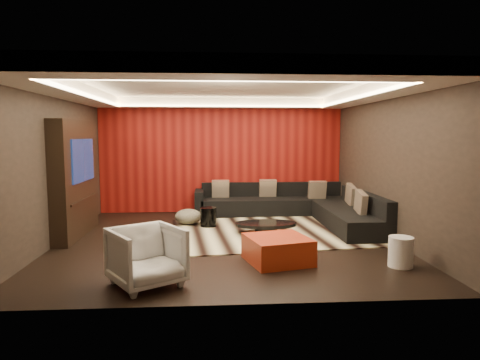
{
  "coord_description": "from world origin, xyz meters",
  "views": [
    {
      "loc": [
        -0.27,
        -7.68,
        1.92
      ],
      "look_at": [
        0.3,
        0.6,
        1.05
      ],
      "focal_mm": 32.0,
      "sensor_mm": 36.0,
      "label": 1
    }
  ],
  "objects": [
    {
      "name": "cove_left",
      "position": [
        -2.36,
        0.0,
        2.6
      ],
      "size": [
        0.08,
        4.8,
        0.04
      ],
      "primitive_type": "cube",
      "color": "#FFD899",
      "rests_on": "ground"
    },
    {
      "name": "rug",
      "position": [
        0.99,
        0.62,
        0.01
      ],
      "size": [
        4.28,
        3.38,
        0.02
      ],
      "primitive_type": "cube",
      "rotation": [
        0.0,
        0.0,
        0.1
      ],
      "color": "beige",
      "rests_on": "floor"
    },
    {
      "name": "tv_surround",
      "position": [
        -2.85,
        0.6,
        1.1
      ],
      "size": [
        0.3,
        2.0,
        2.2
      ],
      "primitive_type": "cube",
      "color": "black",
      "rests_on": "ground"
    },
    {
      "name": "armchair",
      "position": [
        -1.09,
        -2.3,
        0.38
      ],
      "size": [
        1.14,
        1.15,
        0.76
      ],
      "primitive_type": "imported",
      "rotation": [
        0.0,
        0.0,
        0.58
      ],
      "color": "silver",
      "rests_on": "floor"
    },
    {
      "name": "soffit_front",
      "position": [
        0.0,
        -2.7,
        2.69
      ],
      "size": [
        6.0,
        0.6,
        0.22
      ],
      "primitive_type": "cube",
      "color": "silver",
      "rests_on": "ground"
    },
    {
      "name": "sectional_sofa",
      "position": [
        1.73,
        1.86,
        0.26
      ],
      "size": [
        3.65,
        3.5,
        0.75
      ],
      "color": "black",
      "rests_on": "floor"
    },
    {
      "name": "wall_left",
      "position": [
        -3.01,
        0.0,
        1.4
      ],
      "size": [
        0.02,
        6.0,
        2.8
      ],
      "primitive_type": "cube",
      "color": "black",
      "rests_on": "ground"
    },
    {
      "name": "wall_right",
      "position": [
        3.01,
        0.0,
        1.4
      ],
      "size": [
        0.02,
        6.0,
        2.8
      ],
      "primitive_type": "cube",
      "color": "black",
      "rests_on": "ground"
    },
    {
      "name": "tv_shelf",
      "position": [
        -2.69,
        0.6,
        0.7
      ],
      "size": [
        0.04,
        1.6,
        0.04
      ],
      "primitive_type": "cube",
      "color": "black",
      "rests_on": "ground"
    },
    {
      "name": "striped_pouf",
      "position": [
        -0.76,
        1.44,
        0.18
      ],
      "size": [
        0.75,
        0.75,
        0.32
      ],
      "primitive_type": "ellipsoid",
      "rotation": [
        0.0,
        0.0,
        0.38
      ],
      "color": "beige",
      "rests_on": "rug"
    },
    {
      "name": "cove_back",
      "position": [
        0.0,
        2.36,
        2.6
      ],
      "size": [
        4.8,
        0.08,
        0.04
      ],
      "primitive_type": "cube",
      "color": "#FFD899",
      "rests_on": "ground"
    },
    {
      "name": "soffit_back",
      "position": [
        0.0,
        2.7,
        2.69
      ],
      "size": [
        6.0,
        0.6,
        0.22
      ],
      "primitive_type": "cube",
      "color": "silver",
      "rests_on": "ground"
    },
    {
      "name": "orange_ottoman",
      "position": [
        0.74,
        -1.4,
        0.19
      ],
      "size": [
        1.07,
        1.07,
        0.39
      ],
      "primitive_type": "cube",
      "rotation": [
        0.0,
        0.0,
        0.25
      ],
      "color": "#A02B14",
      "rests_on": "floor"
    },
    {
      "name": "floor",
      "position": [
        0.0,
        0.0,
        -0.01
      ],
      "size": [
        6.0,
        6.0,
        0.02
      ],
      "primitive_type": "cube",
      "color": "black",
      "rests_on": "ground"
    },
    {
      "name": "ceiling",
      "position": [
        0.0,
        0.0,
        2.81
      ],
      "size": [
        6.0,
        6.0,
        0.02
      ],
      "primitive_type": "cube",
      "color": "silver",
      "rests_on": "ground"
    },
    {
      "name": "cove_right",
      "position": [
        2.36,
        0.0,
        2.6
      ],
      "size": [
        0.08,
        4.8,
        0.04
      ],
      "primitive_type": "cube",
      "color": "#FFD899",
      "rests_on": "ground"
    },
    {
      "name": "cove_front",
      "position": [
        0.0,
        -2.36,
        2.6
      ],
      "size": [
        4.8,
        0.08,
        0.04
      ],
      "primitive_type": "cube",
      "color": "#FFD899",
      "rests_on": "ground"
    },
    {
      "name": "wall_back",
      "position": [
        0.0,
        3.01,
        1.4
      ],
      "size": [
        6.0,
        0.02,
        2.8
      ],
      "primitive_type": "cube",
      "color": "black",
      "rests_on": "ground"
    },
    {
      "name": "soffit_right",
      "position": [
        2.7,
        0.0,
        2.69
      ],
      "size": [
        0.6,
        4.8,
        0.22
      ],
      "primitive_type": "cube",
      "color": "silver",
      "rests_on": "ground"
    },
    {
      "name": "throw_pillows",
      "position": [
        1.76,
        1.9,
        0.62
      ],
      "size": [
        3.1,
        2.75,
        0.5
      ],
      "color": "beige",
      "rests_on": "sectional_sofa"
    },
    {
      "name": "coffee_table",
      "position": [
        0.8,
        0.47,
        0.12
      ],
      "size": [
        1.22,
        1.22,
        0.2
      ],
      "primitive_type": "cylinder",
      "rotation": [
        0.0,
        0.0,
        -0.01
      ],
      "color": "black",
      "rests_on": "rug"
    },
    {
      "name": "soffit_left",
      "position": [
        -2.7,
        0.0,
        2.69
      ],
      "size": [
        0.6,
        4.8,
        0.22
      ],
      "primitive_type": "cube",
      "color": "silver",
      "rests_on": "ground"
    },
    {
      "name": "white_side_table",
      "position": [
        2.5,
        -1.75,
        0.22
      ],
      "size": [
        0.4,
        0.4,
        0.44
      ],
      "primitive_type": "cylinder",
      "rotation": [
        0.0,
        0.0,
        -0.13
      ],
      "color": "white",
      "rests_on": "floor"
    },
    {
      "name": "red_feature_wall",
      "position": [
        0.0,
        2.97,
        1.4
      ],
      "size": [
        5.98,
        0.05,
        2.78
      ],
      "primitive_type": "cube",
      "color": "#6B0C0A",
      "rests_on": "ground"
    },
    {
      "name": "drum_stool",
      "position": [
        -0.33,
        1.16,
        0.22
      ],
      "size": [
        0.37,
        0.37,
        0.4
      ],
      "primitive_type": "cylinder",
      "rotation": [
        0.0,
        0.0,
        0.09
      ],
      "color": "black",
      "rests_on": "rug"
    },
    {
      "name": "tv_screen",
      "position": [
        -2.69,
        0.6,
        1.45
      ],
      "size": [
        0.04,
        1.3,
        0.8
      ],
      "primitive_type": "cube",
      "color": "black",
      "rests_on": "ground"
    }
  ]
}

